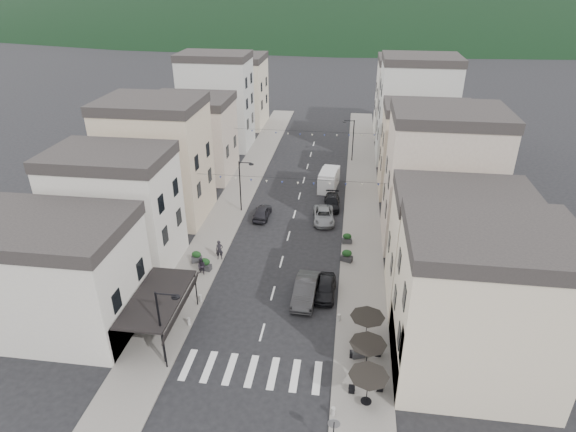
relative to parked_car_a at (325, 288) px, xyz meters
The scene contains 30 objects.
ground 12.23m from the parked_car_a, 111.18° to the right, with size 700.00×700.00×0.00m, color black.
sidewalk_left 23.82m from the parked_car_a, 120.01° to the left, with size 4.00×76.00×0.12m, color slate.
sidewalk_right 20.86m from the parked_car_a, 81.48° to the left, with size 4.00×76.00×0.12m, color slate.
hill_backdrop 288.65m from the parked_car_a, 90.88° to the left, with size 640.00×360.00×70.00m, color black.
boutique_building 21.17m from the parked_car_a, 162.23° to the right, with size 12.00×8.00×8.00m, color beige.
bistro_building 13.22m from the parked_car_a, 36.18° to the right, with size 10.00×8.00×10.00m, color beige.
boutique_awning 13.51m from the parked_car_a, 151.31° to the right, with size 3.77×7.50×3.28m.
buildings_row_left 32.90m from the parked_car_a, 125.64° to the left, with size 10.20×54.16×14.00m.
buildings_row_right 27.73m from the parked_car_a, 68.19° to the left, with size 10.20×54.16×14.50m.
cafe_terrace 9.34m from the parked_car_a, 69.02° to the right, with size 2.50×8.10×2.53m.
streetlamp_left_near 14.20m from the parked_car_a, 137.48° to the right, with size 1.70×0.56×6.00m.
streetlamp_left_far 18.09m from the parked_car_a, 124.99° to the left, with size 1.70×0.56×6.00m.
streetlamp_right_far 32.79m from the parked_car_a, 87.52° to the left, with size 1.70×0.56×6.00m.
traffic_sign 15.00m from the parked_car_a, 84.66° to the right, with size 0.70×0.07×2.70m.
bollards 7.36m from the parked_car_a, 126.86° to the right, with size 11.66×10.26×0.60m.
bunting_near 12.52m from the parked_car_a, 112.55° to the left, with size 19.00×0.28×0.62m.
bunting_far 27.43m from the parked_car_a, 99.41° to the left, with size 19.00×0.28×0.62m.
parked_car_a is the anchor object (origin of this frame).
parked_car_b 1.78m from the parked_car_a, 155.40° to the right, with size 1.76×5.05×1.66m, color #2D2D2F.
parked_car_c 13.49m from the parked_car_a, 94.52° to the left, with size 2.19×4.76×1.32m, color gray.
parked_car_d 17.02m from the parked_car_a, 91.20° to the left, with size 1.79×4.40×1.28m, color black.
parked_car_e 15.47m from the parked_car_a, 120.47° to the left, with size 1.62×4.02×1.37m, color black.
delivery_van 22.57m from the parked_car_a, 92.69° to the left, with size 2.55×5.29×2.45m.
pedestrian_a 11.04m from the parked_car_a, 157.76° to the left, with size 0.70×0.46×1.93m, color black.
pedestrian_b 11.23m from the parked_car_a, behind, with size 0.77×0.60×1.59m, color black.
planter_la 12.68m from the parked_car_a, 164.46° to the left, with size 1.14×0.87×1.13m.
planter_lb 11.25m from the parked_car_a, 168.77° to the left, with size 1.14×0.74×1.19m.
planter_ra 7.66m from the parked_car_a, 68.65° to the right, with size 1.00×0.74×1.00m.
planter_rb 5.65m from the parked_car_a, 73.08° to the left, with size 1.20×0.93×1.19m.
planter_rc 8.92m from the parked_car_a, 79.73° to the left, with size 1.03×0.66×1.08m.
Camera 1 is at (5.75, -21.88, 24.36)m, focal length 30.00 mm.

